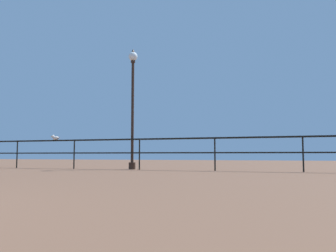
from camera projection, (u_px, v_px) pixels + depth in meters
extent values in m
cube|color=black|center=(140.00, 139.00, 10.81)|extent=(23.93, 0.05, 0.05)
cube|color=black|center=(139.00, 153.00, 10.77)|extent=(23.93, 0.04, 0.04)
cylinder|color=black|center=(17.00, 154.00, 12.33)|extent=(0.04, 0.04, 0.95)
cylinder|color=black|center=(74.00, 154.00, 11.55)|extent=(0.04, 0.04, 0.95)
cylinder|color=black|center=(139.00, 154.00, 10.77)|extent=(0.04, 0.04, 0.95)
cylinder|color=black|center=(215.00, 154.00, 9.99)|extent=(0.04, 0.04, 0.95)
cylinder|color=black|center=(303.00, 154.00, 9.21)|extent=(0.04, 0.04, 0.95)
cylinder|color=black|center=(132.00, 166.00, 11.03)|extent=(0.22, 0.22, 0.22)
cylinder|color=black|center=(133.00, 112.00, 11.17)|extent=(0.09, 0.09, 3.27)
cylinder|color=black|center=(133.00, 62.00, 11.31)|extent=(0.15, 0.15, 0.06)
sphere|color=white|center=(133.00, 56.00, 11.33)|extent=(0.30, 0.30, 0.30)
cone|color=black|center=(133.00, 51.00, 11.35)|extent=(0.11, 0.11, 0.10)
ellipsoid|color=beige|center=(56.00, 138.00, 11.84)|extent=(0.25, 0.16, 0.13)
ellipsoid|color=gray|center=(56.00, 137.00, 11.84)|extent=(0.22, 0.13, 0.04)
sphere|color=beige|center=(53.00, 136.00, 11.87)|extent=(0.10, 0.10, 0.10)
cone|color=gold|center=(51.00, 136.00, 11.89)|extent=(0.05, 0.05, 0.04)
cube|color=gray|center=(59.00, 138.00, 11.81)|extent=(0.09, 0.07, 0.02)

